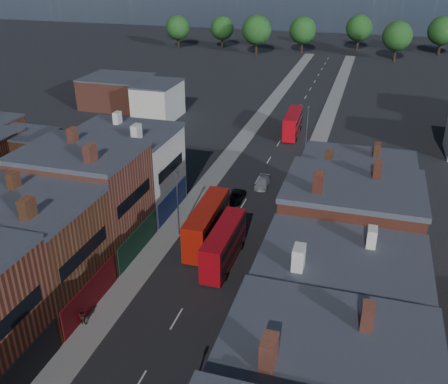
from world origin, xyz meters
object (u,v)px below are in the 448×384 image
Objects in this scene: car_3 at (262,183)px; ped_3 at (278,272)px; bus_0 at (207,223)px; bus_2 at (293,123)px; ped_1 at (83,316)px; bus_1 at (224,244)px; car_2 at (236,197)px.

ped_3 reaches higher than car_3.
bus_0 is 1.07× the size of bus_2.
car_3 is 2.66× the size of ped_1.
bus_0 is 6.87× the size of ped_1.
bus_1 reaches higher than ped_1.
ped_3 reaches higher than car_2.
car_2 is 28.38m from ped_1.
bus_2 reaches higher than ped_3.
bus_2 is 2.40× the size of car_2.
ped_3 is (6.50, -21.52, 0.43)m from car_3.
car_3 is at bearing 37.23° from ped_3.
car_3 is (-0.30, -23.02, -1.72)m from bus_2.
car_2 is 5.82m from car_3.
ped_1 is at bearing -112.16° from bus_0.
ped_3 is (8.91, -16.22, 0.45)m from car_2.
car_2 is at bearing 49.20° from ped_3.
bus_1 is at bearing -49.77° from bus_0.
bus_0 is at bearing -110.19° from ped_1.
bus_2 reaches higher than car_2.
ped_3 is (6.20, -44.54, -1.29)m from bus_2.
car_2 is 1.01× the size of car_3.
bus_2 is at bearing 87.26° from car_3.
bus_0 is 39.66m from bus_2.
ped_1 is 19.16m from ped_3.
ped_3 is at bearing -61.55° from car_2.
bus_2 is 28.50m from car_2.
bus_0 reaches higher than car_2.
bus_0 reaches higher than bus_1.
bus_0 is 2.59× the size of car_3.
ped_1 is (-9.20, -55.94, -1.42)m from bus_2.
car_3 is at bearing -92.88° from bus_2.
bus_0 is 5.88× the size of ped_3.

